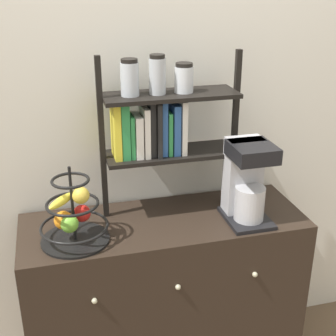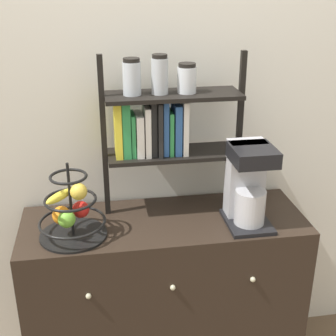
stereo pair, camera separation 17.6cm
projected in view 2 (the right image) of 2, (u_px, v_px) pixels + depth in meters
wall_back at (155, 114)px, 2.18m from camera, size 7.00×0.05×2.60m
sideboard at (165, 300)px, 2.27m from camera, size 1.27×0.47×0.88m
coffee_maker at (248, 184)px, 2.02m from camera, size 0.19×0.24×0.36m
fruit_stand at (71, 213)px, 1.93m from camera, size 0.28×0.28×0.33m
shelf_hutch at (159, 120)px, 2.02m from camera, size 0.63×0.20×0.72m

